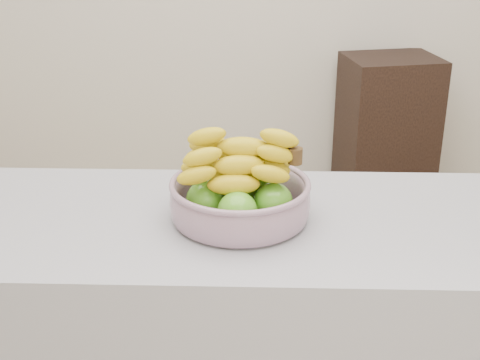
# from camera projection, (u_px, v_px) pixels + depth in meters

# --- Properties ---
(cabinet) EXTENTS (0.54, 0.47, 0.84)m
(cabinet) POSITION_uv_depth(u_px,v_px,m) (386.00, 134.00, 3.59)
(cabinet) COLOR black
(cabinet) RESTS_ON ground
(fruit_bowl) EXTENTS (0.33, 0.33, 0.21)m
(fruit_bowl) POSITION_uv_depth(u_px,v_px,m) (240.00, 194.00, 1.56)
(fruit_bowl) COLOR #A7AFC8
(fruit_bowl) RESTS_ON counter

